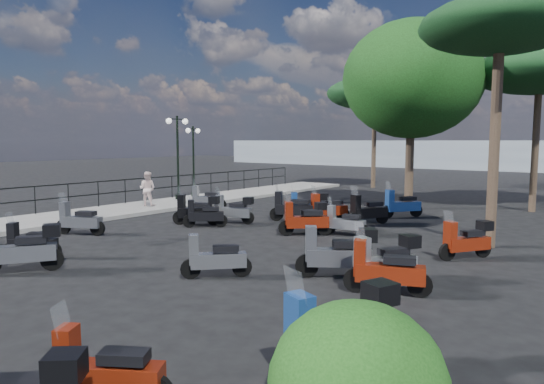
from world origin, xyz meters
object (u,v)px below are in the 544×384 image
Objects in this scene: lamp_post_1 at (178,152)px; scooter_2 at (79,220)px; scooter_9 at (197,211)px; pine_3 at (500,27)px; scooter_19 at (338,253)px; broadleaf_tree at (412,80)px; scooter_13 at (215,259)px; scooter_18 at (105,373)px; scooter_10 at (292,208)px; scooter_21 at (304,218)px; scooter_26 at (385,271)px; scooter_7 at (22,249)px; scooter_14 at (344,223)px; scooter_27 at (466,241)px; scooter_5 at (206,199)px; scooter_24 at (340,334)px; scooter_20 at (304,221)px; lamp_post_2 at (193,157)px; scooter_16 at (327,209)px; pine_0 at (540,71)px; scooter_15 at (367,211)px; scooter_4 at (204,215)px; scooter_11 at (308,206)px; scooter_25 at (385,262)px; scooter_8 at (32,242)px; pine_2 at (375,94)px; pedestrian_far at (147,189)px; scooter_22 at (401,205)px; scooter_3 at (233,210)px.

lamp_post_1 is 8.59m from scooter_2.
pine_3 is at bearing -106.76° from scooter_9.
broadleaf_tree is at bearing -20.50° from scooter_19.
pine_3 is at bearing -76.80° from scooter_13.
scooter_18 is (9.51, -5.36, -0.05)m from scooter_2.
scooter_10 is 2.21m from scooter_21.
scooter_19 is 1.41m from scooter_26.
scooter_21 is at bearing -73.99° from scooter_7.
scooter_14 is at bearing -16.88° from scooter_18.
scooter_5 is at bearing 21.64° from scooter_27.
scooter_24 is (9.55, -6.67, 0.05)m from scooter_9.
scooter_20 reaches higher than scooter_2.
lamp_post_2 is 2.38× the size of scooter_16.
scooter_15 is at bearing -119.29° from pine_0.
pine_0 reaches higher than scooter_20.
scooter_2 is 1.26× the size of scooter_4.
scooter_25 is (5.95, -6.17, 0.01)m from scooter_11.
scooter_8 is 0.82× the size of scooter_9.
scooter_15 is 0.20× the size of broadleaf_tree.
scooter_11 is 0.19× the size of pine_2.
scooter_18 is at bearing -165.35° from scooter_7.
scooter_9 is 4.22m from scooter_11.
pedestrian_far is 7.33m from scooter_11.
scooter_4 is 11.41m from scooter_18.
scooter_9 is 7.79m from scooter_19.
scooter_19 reaches higher than scooter_22.
lamp_post_2 is at bearing 35.49° from scooter_3.
pine_3 reaches higher than scooter_22.
scooter_14 is at bearing -39.14° from scooter_24.
pedestrian_far is at bearing 35.33° from scooter_19.
scooter_10 reaches higher than scooter_27.
scooter_3 is 1.15× the size of scooter_11.
broadleaf_tree is (-2.95, 11.33, 5.03)m from scooter_19.
scooter_10 reaches higher than scooter_8.
scooter_11 is at bearing 27.81° from scooter_16.
scooter_3 reaches higher than scooter_27.
pine_0 reaches higher than scooter_2.
scooter_25 reaches higher than scooter_2.
scooter_5 is 10.53m from scooter_13.
scooter_15 is at bearing -2.70° from scooter_27.
lamp_post_2 is 16.71m from scooter_26.
scooter_20 is at bearing 114.70° from scooter_22.
scooter_20 is 4.96m from scooter_27.
scooter_27 is at bearing -114.09° from scooter_3.
pine_2 reaches higher than scooter_5.
scooter_11 is (4.07, 7.01, 0.04)m from scooter_2.
scooter_22 is (6.74, 9.53, 0.03)m from scooter_2.
scooter_9 is 1.17× the size of scooter_18.
scooter_3 is 1.10× the size of scooter_27.
pine_0 is at bearing -82.91° from scooter_5.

